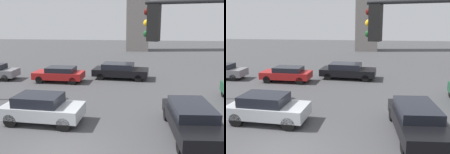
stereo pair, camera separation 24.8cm
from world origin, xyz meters
TOP-DOWN VIEW (x-y plane):
  - ground_plane at (0.00, 0.00)m, footprint 106.75×106.75m
  - traffic_light_2 at (5.15, -1.79)m, footprint 3.66×1.37m
  - car_1 at (5.46, 2.36)m, footprint 2.23×4.88m
  - car_2 at (-3.45, 11.01)m, footprint 4.09×1.89m
  - car_4 at (1.42, 12.78)m, footprint 4.88×2.50m
  - car_5 at (-1.70, 2.87)m, footprint 4.02×2.01m

SIDE VIEW (x-z plane):
  - ground_plane at x=0.00m, z-range 0.00..0.00m
  - car_2 at x=-3.45m, z-range 0.05..1.31m
  - car_4 at x=1.42m, z-range 0.04..1.38m
  - car_1 at x=5.46m, z-range 0.05..1.42m
  - car_5 at x=-1.70m, z-range 0.04..1.49m
  - traffic_light_2 at x=5.15m, z-range 1.21..7.05m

